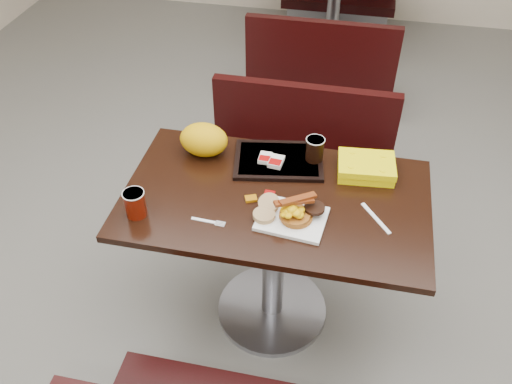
% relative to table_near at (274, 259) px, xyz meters
% --- Properties ---
extents(floor, '(6.00, 7.00, 0.01)m').
position_rel_table_near_xyz_m(floor, '(0.00, 0.00, -0.38)').
color(floor, slate).
rests_on(floor, ground).
extents(table_near, '(1.20, 0.70, 0.75)m').
position_rel_table_near_xyz_m(table_near, '(0.00, 0.00, 0.00)').
color(table_near, black).
rests_on(table_near, floor).
extents(bench_near_n, '(1.00, 0.46, 0.72)m').
position_rel_table_near_xyz_m(bench_near_n, '(0.00, 0.70, -0.02)').
color(bench_near_n, black).
rests_on(bench_near_n, floor).
extents(table_far, '(1.20, 0.70, 0.75)m').
position_rel_table_near_xyz_m(table_far, '(0.00, 2.60, 0.00)').
color(table_far, black).
rests_on(table_far, floor).
extents(bench_far_s, '(1.00, 0.46, 0.72)m').
position_rel_table_near_xyz_m(bench_far_s, '(0.00, 1.90, -0.02)').
color(bench_far_s, black).
rests_on(bench_far_s, floor).
extents(platter, '(0.27, 0.22, 0.01)m').
position_rel_table_near_xyz_m(platter, '(0.08, -0.12, 0.38)').
color(platter, white).
rests_on(platter, table_near).
extents(pancake_stack, '(0.14, 0.14, 0.03)m').
position_rel_table_near_xyz_m(pancake_stack, '(0.10, -0.12, 0.40)').
color(pancake_stack, '#965719').
rests_on(pancake_stack, platter).
extents(sausage_patty, '(0.10, 0.10, 0.01)m').
position_rel_table_near_xyz_m(sausage_patty, '(0.16, -0.08, 0.42)').
color(sausage_patty, black).
rests_on(sausage_patty, pancake_stack).
extents(scrambled_eggs, '(0.10, 0.09, 0.04)m').
position_rel_table_near_xyz_m(scrambled_eggs, '(0.08, -0.13, 0.44)').
color(scrambled_eggs, yellow).
rests_on(scrambled_eggs, pancake_stack).
extents(bacon_strips, '(0.17, 0.14, 0.01)m').
position_rel_table_near_xyz_m(bacon_strips, '(0.09, -0.11, 0.47)').
color(bacon_strips, '#4C1305').
rests_on(bacon_strips, scrambled_eggs).
extents(muffin_bottom, '(0.10, 0.10, 0.02)m').
position_rel_table_near_xyz_m(muffin_bottom, '(-0.02, -0.14, 0.40)').
color(muffin_bottom, tan).
rests_on(muffin_bottom, platter).
extents(muffin_top, '(0.10, 0.10, 0.05)m').
position_rel_table_near_xyz_m(muffin_top, '(-0.01, -0.08, 0.41)').
color(muffin_top, tan).
rests_on(muffin_top, platter).
extents(coffee_cup_near, '(0.10, 0.10, 0.11)m').
position_rel_table_near_xyz_m(coffee_cup_near, '(-0.50, -0.21, 0.43)').
color(coffee_cup_near, maroon).
rests_on(coffee_cup_near, table_near).
extents(fork, '(0.13, 0.03, 0.00)m').
position_rel_table_near_xyz_m(fork, '(-0.24, -0.19, 0.38)').
color(fork, white).
rests_on(fork, table_near).
extents(knife, '(0.12, 0.15, 0.00)m').
position_rel_table_near_xyz_m(knife, '(0.39, -0.05, 0.38)').
color(knife, white).
rests_on(knife, table_near).
extents(condiment_syrup, '(0.05, 0.05, 0.01)m').
position_rel_table_near_xyz_m(condiment_syrup, '(-0.09, -0.04, 0.38)').
color(condiment_syrup, '#A45F07').
rests_on(condiment_syrup, table_near).
extents(condiment_ketchup, '(0.04, 0.03, 0.01)m').
position_rel_table_near_xyz_m(condiment_ketchup, '(-0.03, 0.00, 0.38)').
color(condiment_ketchup, '#8C0504').
rests_on(condiment_ketchup, table_near).
extents(tray, '(0.41, 0.32, 0.02)m').
position_rel_table_near_xyz_m(tray, '(-0.03, 0.22, 0.38)').
color(tray, black).
rests_on(tray, table_near).
extents(hashbrown_sleeve_left, '(0.05, 0.07, 0.02)m').
position_rel_table_near_xyz_m(hashbrown_sleeve_left, '(-0.08, 0.20, 0.40)').
color(hashbrown_sleeve_left, silver).
rests_on(hashbrown_sleeve_left, tray).
extents(hashbrown_sleeve_right, '(0.06, 0.08, 0.02)m').
position_rel_table_near_xyz_m(hashbrown_sleeve_right, '(-0.03, 0.18, 0.40)').
color(hashbrown_sleeve_right, silver).
rests_on(hashbrown_sleeve_right, tray).
extents(coffee_cup_far, '(0.09, 0.09, 0.10)m').
position_rel_table_near_xyz_m(coffee_cup_far, '(0.12, 0.24, 0.44)').
color(coffee_cup_far, black).
rests_on(coffee_cup_far, tray).
extents(clamshell, '(0.24, 0.19, 0.06)m').
position_rel_table_near_xyz_m(clamshell, '(0.34, 0.22, 0.41)').
color(clamshell, '#F5E104').
rests_on(clamshell, table_near).
extents(paper_bag, '(0.22, 0.17, 0.14)m').
position_rel_table_near_xyz_m(paper_bag, '(-0.35, 0.21, 0.45)').
color(paper_bag, '#CF9806').
rests_on(paper_bag, table_near).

